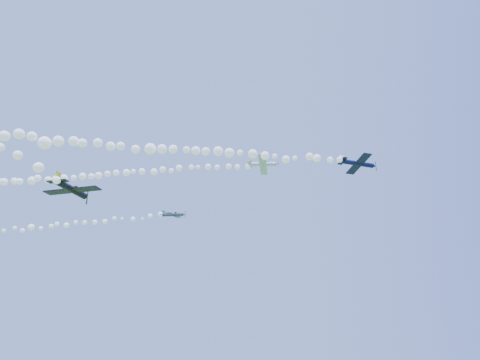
# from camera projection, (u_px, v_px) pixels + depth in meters

# --- Properties ---
(plane_white) EXTENTS (7.95, 8.13, 2.77)m
(plane_white) POSITION_uv_depth(u_px,v_px,m) (263.00, 164.00, 98.11)
(plane_white) COLOR silver
(smoke_trail_white) EXTENTS (85.15, 5.27, 3.28)m
(smoke_trail_white) POSITION_uv_depth(u_px,v_px,m) (90.00, 176.00, 103.98)
(smoke_trail_white) COLOR white
(plane_navy) EXTENTS (7.71, 8.14, 2.87)m
(plane_navy) POSITION_uv_depth(u_px,v_px,m) (358.00, 164.00, 76.88)
(plane_navy) COLOR #0C0E35
(smoke_trail_navy) EXTENTS (65.22, 21.98, 3.01)m
(smoke_trail_navy) POSITION_uv_depth(u_px,v_px,m) (166.00, 149.00, 70.77)
(smoke_trail_navy) COLOR white
(plane_grey) EXTENTS (6.28, 6.59, 2.23)m
(plane_grey) POSITION_uv_depth(u_px,v_px,m) (173.00, 215.00, 94.72)
(plane_grey) COLOR #34394D
(smoke_trail_grey) EXTENTS (77.48, 12.66, 2.91)m
(smoke_trail_grey) POSITION_uv_depth(u_px,v_px,m) (27.00, 228.00, 104.02)
(smoke_trail_grey) COLOR white
(plane_black) EXTENTS (8.10, 7.68, 2.07)m
(plane_black) POSITION_uv_depth(u_px,v_px,m) (72.00, 190.00, 54.53)
(plane_black) COLOR black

